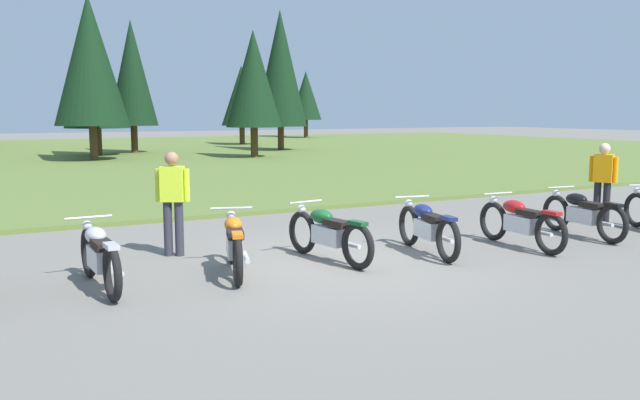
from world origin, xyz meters
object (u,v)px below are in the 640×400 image
motorcycle_red (520,222)px  rider_in_hivis_vest (603,179)px  motorcycle_silver (99,256)px  motorcycle_black (582,213)px  motorcycle_british_green (328,233)px  motorcycle_orange (234,243)px  rider_checking_bike (173,197)px  motorcycle_navy (427,227)px

motorcycle_red → rider_in_hivis_vest: size_ratio=1.26×
motorcycle_silver → rider_in_hivis_vest: bearing=1.3°
motorcycle_red → motorcycle_black: bearing=5.3°
motorcycle_silver → motorcycle_british_green: 3.40m
rider_in_hivis_vest → motorcycle_red: bearing=-164.4°
motorcycle_orange → rider_checking_bike: rider_checking_bike is taller
motorcycle_red → motorcycle_navy: bearing=168.4°
motorcycle_navy → rider_checking_bike: (-3.68, 1.79, 0.51)m
motorcycle_silver → motorcycle_orange: bearing=-2.3°
motorcycle_navy → motorcycle_black: size_ratio=0.99×
motorcycle_orange → rider_checking_bike: 1.71m
motorcycle_navy → motorcycle_red: same height
motorcycle_navy → rider_checking_bike: bearing=154.1°
motorcycle_orange → motorcycle_navy: 3.25m
motorcycle_silver → motorcycle_british_green: same height
motorcycle_orange → motorcycle_red: same height
rider_checking_bike → motorcycle_red: bearing=-21.6°
motorcycle_british_green → motorcycle_black: bearing=-5.4°
motorcycle_silver → motorcycle_red: (6.79, -0.64, 0.00)m
motorcycle_british_green → motorcycle_orange: bearing=-177.3°
motorcycle_black → rider_checking_bike: size_ratio=1.26×
motorcycle_red → rider_checking_bike: bearing=158.4°
motorcycle_black → motorcycle_navy: bearing=176.8°
rider_checking_bike → motorcycle_black: bearing=-15.6°
motorcycle_british_green → motorcycle_red: 3.45m
motorcycle_navy → motorcycle_red: size_ratio=0.99×
motorcycle_british_green → motorcycle_navy: (1.68, -0.29, 0.00)m
motorcycle_red → motorcycle_black: 1.72m
motorcycle_navy → rider_checking_bike: 4.12m
motorcycle_red → motorcycle_black: size_ratio=1.00×
motorcycle_british_green → motorcycle_red: same height
motorcycle_orange → motorcycle_red: 4.98m
motorcycle_red → rider_in_hivis_vest: (3.11, 0.87, 0.51)m
motorcycle_silver → motorcycle_orange: same height
motorcycle_navy → rider_in_hivis_vest: size_ratio=1.25×
motorcycle_orange → motorcycle_black: bearing=-3.5°
motorcycle_black → rider_in_hivis_vest: bearing=26.9°
motorcycle_british_green → motorcycle_silver: bearing=180.0°
motorcycle_silver → motorcycle_british_green: size_ratio=1.00×
motorcycle_orange → motorcycle_navy: size_ratio=0.98×
motorcycle_orange → rider_checking_bike: bearing=105.3°
motorcycle_black → motorcycle_red: bearing=-174.7°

